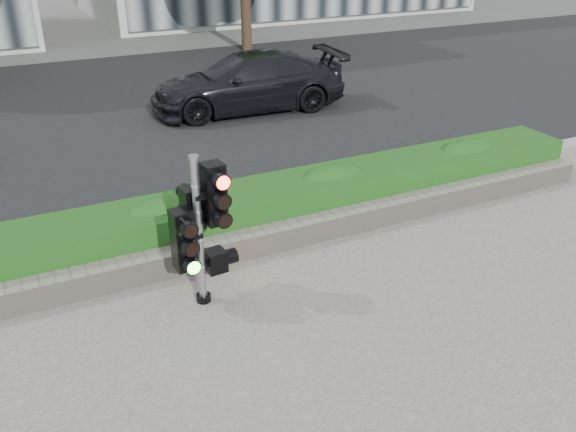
{
  "coord_description": "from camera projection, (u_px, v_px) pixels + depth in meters",
  "views": [
    {
      "loc": [
        -3.08,
        -5.07,
        4.34
      ],
      "look_at": [
        -0.26,
        0.6,
        1.21
      ],
      "focal_mm": 38.0,
      "sensor_mm": 36.0,
      "label": 1
    }
  ],
  "objects": [
    {
      "name": "road",
      "position": [
        130.0,
        109.0,
        15.24
      ],
      "size": [
        60.0,
        13.0,
        0.02
      ],
      "primitive_type": "cube",
      "color": "black",
      "rests_on": "ground"
    },
    {
      "name": "hedge",
      "position": [
        246.0,
        212.0,
        9.1
      ],
      "size": [
        12.0,
        1.0,
        0.68
      ],
      "primitive_type": "cube",
      "color": "#337B25",
      "rests_on": "sidewalk"
    },
    {
      "name": "ground",
      "position": [
        330.0,
        323.0,
        7.22
      ],
      "size": [
        120.0,
        120.0,
        0.0
      ],
      "primitive_type": "plane",
      "color": "#51514C",
      "rests_on": "ground"
    },
    {
      "name": "curb",
      "position": [
        232.0,
        214.0,
        9.72
      ],
      "size": [
        60.0,
        0.25,
        0.12
      ],
      "primitive_type": "cube",
      "color": "gray",
      "rests_on": "ground"
    },
    {
      "name": "car_dark",
      "position": [
        248.0,
        82.0,
        14.84
      ],
      "size": [
        4.89,
        2.34,
        1.38
      ],
      "primitive_type": "imported",
      "rotation": [
        0.0,
        0.0,
        -1.66
      ],
      "color": "black",
      "rests_on": "road"
    },
    {
      "name": "traffic_signal",
      "position": [
        199.0,
        223.0,
        7.15
      ],
      "size": [
        0.68,
        0.51,
        1.93
      ],
      "rotation": [
        0.0,
        0.0,
        0.08
      ],
      "color": "black",
      "rests_on": "sidewalk"
    },
    {
      "name": "stone_wall",
      "position": [
        264.0,
        240.0,
        8.66
      ],
      "size": [
        12.0,
        0.32,
        0.34
      ],
      "primitive_type": "cube",
      "color": "gray",
      "rests_on": "sidewalk"
    }
  ]
}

